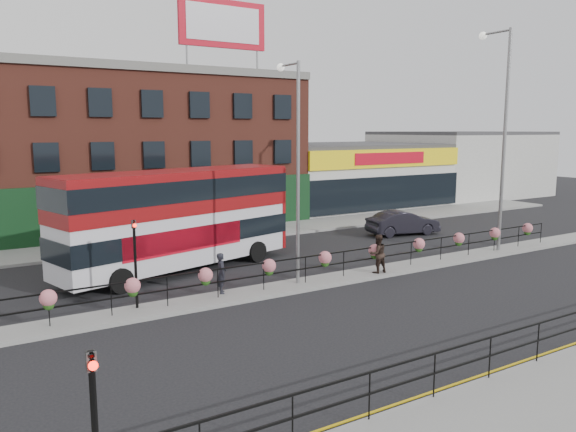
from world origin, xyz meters
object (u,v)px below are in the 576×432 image
double_decker_bus (178,210)px  pedestrian_a (221,273)px  car (403,223)px  lamp_column_west (295,154)px  pedestrian_b (378,254)px  lamp_column_east (501,121)px

double_decker_bus → pedestrian_a: size_ratio=7.41×
car → lamp_column_west: lamp_column_west is taller
pedestrian_b → lamp_column_east: (8.65, 0.58, 5.92)m
car → pedestrian_a: pedestrian_a is taller
car → pedestrian_b: (-7.94, -6.82, 0.27)m
double_decker_bus → lamp_column_west: 6.40m
pedestrian_b → lamp_column_west: 6.02m
pedestrian_b → car: bearing=-134.9°
pedestrian_a → lamp_column_east: (15.92, -0.22, 5.99)m
pedestrian_a → lamp_column_east: size_ratio=0.14×
car → lamp_column_east: size_ratio=0.42×
car → pedestrian_a: size_ratio=2.99×
lamp_column_west → lamp_column_east: 12.67m
pedestrian_b → lamp_column_west: bearing=-5.5°
car → lamp_column_east: bearing=-162.4°
double_decker_bus → lamp_column_east: (15.84, -4.94, 4.07)m
car → lamp_column_west: size_ratio=0.53×
double_decker_bus → pedestrian_a: 5.09m
pedestrian_a → pedestrian_b: pedestrian_b is taller
pedestrian_a → lamp_column_east: 17.01m
pedestrian_b → lamp_column_east: size_ratio=0.15×
double_decker_bus → pedestrian_a: (-0.08, -4.72, -1.92)m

